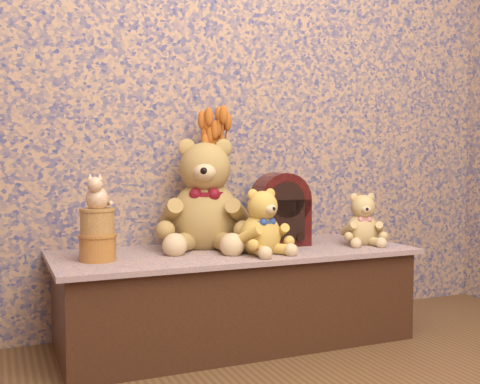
# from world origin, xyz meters

# --- Properties ---
(display_shelf) EXTENTS (1.46, 0.57, 0.38)m
(display_shelf) POSITION_xyz_m (0.00, 1.22, 0.19)
(display_shelf) COLOR #3D4B7C
(display_shelf) RESTS_ON ground
(teddy_large) EXTENTS (0.53, 0.57, 0.49)m
(teddy_large) POSITION_xyz_m (-0.09, 1.34, 0.62)
(teddy_large) COLOR #A58040
(teddy_large) RESTS_ON display_shelf
(teddy_medium) EXTENTS (0.27, 0.30, 0.27)m
(teddy_medium) POSITION_xyz_m (0.06, 1.11, 0.52)
(teddy_medium) COLOR gold
(teddy_medium) RESTS_ON display_shelf
(teddy_small) EXTENTS (0.25, 0.28, 0.24)m
(teddy_small) POSITION_xyz_m (0.57, 1.16, 0.50)
(teddy_small) COLOR tan
(teddy_small) RESTS_ON display_shelf
(cathedral_radio) EXTENTS (0.24, 0.19, 0.31)m
(cathedral_radio) POSITION_xyz_m (0.24, 1.29, 0.54)
(cathedral_radio) COLOR black
(cathedral_radio) RESTS_ON display_shelf
(ceramic_vase) EXTENTS (0.12, 0.12, 0.19)m
(ceramic_vase) POSITION_xyz_m (-0.04, 1.36, 0.47)
(ceramic_vase) COLOR tan
(ceramic_vase) RESTS_ON display_shelf
(dried_stalks) EXTENTS (0.23, 0.23, 0.39)m
(dried_stalks) POSITION_xyz_m (-0.04, 1.36, 0.76)
(dried_stalks) COLOR #BE5C1E
(dried_stalks) RESTS_ON ceramic_vase
(biscuit_tin_lower) EXTENTS (0.16, 0.16, 0.10)m
(biscuit_tin_lower) POSITION_xyz_m (-0.56, 1.19, 0.43)
(biscuit_tin_lower) COLOR gold
(biscuit_tin_lower) RESTS_ON display_shelf
(biscuit_tin_upper) EXTENTS (0.15, 0.15, 0.09)m
(biscuit_tin_upper) POSITION_xyz_m (-0.56, 1.19, 0.52)
(biscuit_tin_upper) COLOR #D8B95E
(biscuit_tin_upper) RESTS_ON biscuit_tin_lower
(cat_figurine) EXTENTS (0.13, 0.13, 0.13)m
(cat_figurine) POSITION_xyz_m (-0.56, 1.19, 0.64)
(cat_figurine) COLOR silver
(cat_figurine) RESTS_ON biscuit_tin_upper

